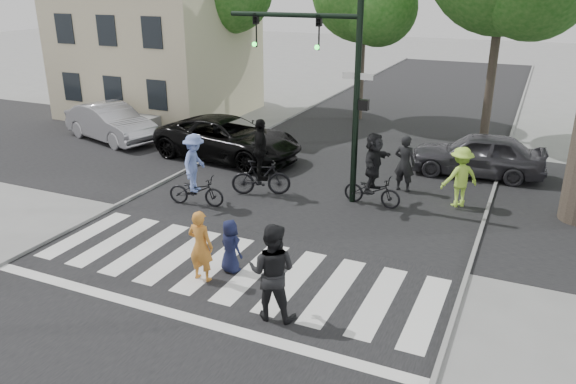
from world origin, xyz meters
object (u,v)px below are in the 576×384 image
object	(u,v)px
cyclist_mid	(261,164)
cyclist_right	(373,174)
traffic_signal	(329,71)
car_suv	(228,139)
cyclist_left	(195,175)
car_silver	(111,123)
pedestrian_woman	(201,246)
pedestrian_adult	(272,272)
pedestrian_child	(230,246)
car_grey	(478,154)

from	to	relation	value
cyclist_mid	cyclist_right	size ratio (longest dim) A/B	1.08
traffic_signal	car_suv	size ratio (longest dim) A/B	1.06
cyclist_left	cyclist_mid	distance (m)	2.10
cyclist_mid	car_silver	distance (m)	9.15
pedestrian_woman	cyclist_left	bearing A→B (deg)	-54.47
traffic_signal	pedestrian_adult	distance (m)	7.36
car_suv	car_silver	xyz separation A→B (m)	(-5.80, 0.24, -0.02)
pedestrian_child	cyclist_left	size ratio (longest dim) A/B	0.58
cyclist_mid	pedestrian_child	bearing A→B (deg)	-70.96
pedestrian_adult	car_silver	world-z (taller)	pedestrian_adult
pedestrian_woman	car_silver	bearing A→B (deg)	-39.69
pedestrian_woman	cyclist_mid	bearing A→B (deg)	-76.06
traffic_signal	car_silver	world-z (taller)	traffic_signal
pedestrian_child	pedestrian_woman	bearing A→B (deg)	78.20
pedestrian_woman	car_suv	world-z (taller)	pedestrian_woman
cyclist_left	cyclist_right	size ratio (longest dim) A/B	0.98
pedestrian_woman	pedestrian_adult	world-z (taller)	pedestrian_adult
car_suv	pedestrian_woman	bearing A→B (deg)	-147.80
car_silver	cyclist_left	bearing A→B (deg)	-106.14
traffic_signal	cyclist_left	bearing A→B (deg)	-146.64
pedestrian_adult	car_suv	distance (m)	10.82
pedestrian_woman	pedestrian_child	world-z (taller)	pedestrian_woman
pedestrian_child	cyclist_right	bearing A→B (deg)	-87.12
pedestrian_woman	car_suv	xyz separation A→B (m)	(-4.06, 8.21, -0.05)
cyclist_right	car_silver	world-z (taller)	cyclist_right
pedestrian_child	car_suv	distance (m)	8.81
pedestrian_woman	pedestrian_child	xyz separation A→B (m)	(0.40, 0.61, -0.20)
pedestrian_child	pedestrian_adult	distance (m)	2.17
pedestrian_woman	car_grey	distance (m)	11.11
traffic_signal	car_grey	xyz separation A→B (m)	(3.95, 4.14, -3.15)
pedestrian_child	car_silver	distance (m)	12.91
pedestrian_adult	car_grey	xyz separation A→B (m)	(2.58, 10.77, -0.26)
car_silver	car_grey	distance (m)	14.62
pedestrian_woman	car_silver	size ratio (longest dim) A/B	0.36
pedestrian_adult	car_suv	size ratio (longest dim) A/B	0.36
pedestrian_woman	pedestrian_adult	size ratio (longest dim) A/B	0.83
pedestrian_child	car_grey	xyz separation A→B (m)	(4.27, 9.48, 0.11)
pedestrian_woman	traffic_signal	bearing A→B (deg)	-96.08
pedestrian_woman	car_suv	size ratio (longest dim) A/B	0.30
cyclist_right	car_grey	xyz separation A→B (m)	(2.48, 4.16, -0.24)
pedestrian_child	car_grey	bearing A→B (deg)	-92.78
pedestrian_woman	cyclist_left	size ratio (longest dim) A/B	0.76
pedestrian_child	pedestrian_adult	size ratio (longest dim) A/B	0.63
traffic_signal	pedestrian_adult	size ratio (longest dim) A/B	2.97
pedestrian_child	cyclist_left	distance (m)	4.36
cyclist_left	car_suv	size ratio (longest dim) A/B	0.39
car_suv	car_silver	bearing A→B (deg)	93.58
car_grey	car_suv	bearing A→B (deg)	-82.66
cyclist_right	car_suv	size ratio (longest dim) A/B	0.40
traffic_signal	pedestrian_child	bearing A→B (deg)	-93.52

